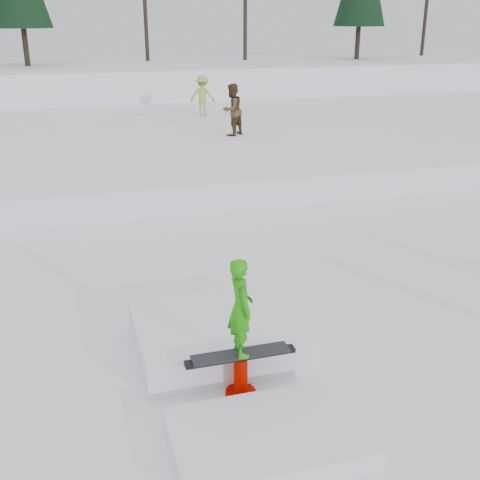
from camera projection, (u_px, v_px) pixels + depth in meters
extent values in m
plane|color=white|center=(245.00, 346.00, 9.91)|extent=(120.00, 120.00, 0.00)
cube|color=white|center=(101.00, 83.00, 36.39)|extent=(60.00, 14.00, 2.40)
cube|color=white|center=(129.00, 140.00, 24.12)|extent=(50.00, 18.00, 0.80)
cylinder|color=black|center=(26.00, 47.00, 33.20)|extent=(0.30, 0.30, 2.00)
cylinder|color=black|center=(358.00, 43.00, 38.08)|extent=(0.30, 0.30, 2.00)
imported|color=#453019|center=(232.00, 110.00, 22.53)|extent=(1.18, 1.14, 1.92)
imported|color=#9CB643|center=(203.00, 96.00, 27.07)|extent=(1.29, 1.02, 1.75)
cube|color=white|center=(218.00, 335.00, 9.73)|extent=(2.60, 2.20, 0.54)
cube|color=white|center=(268.00, 439.00, 7.53)|extent=(2.40, 1.60, 0.30)
cylinder|color=#C20D00|center=(241.00, 393.00, 8.65)|extent=(0.44, 0.44, 0.06)
cylinder|color=#C20D00|center=(241.00, 377.00, 8.56)|extent=(0.20, 0.20, 0.60)
cube|color=black|center=(241.00, 356.00, 8.44)|extent=(1.60, 0.16, 0.06)
cube|color=black|center=(241.00, 354.00, 8.42)|extent=(1.40, 0.28, 0.03)
imported|color=#209B0A|center=(241.00, 307.00, 8.17)|extent=(0.34, 0.52, 1.42)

